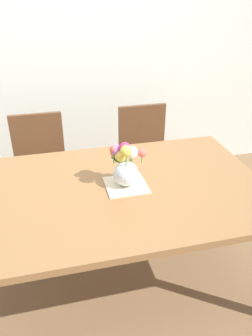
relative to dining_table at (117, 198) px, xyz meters
name	(u,v)px	position (x,y,z in m)	size (l,w,h in m)	color
ground_plane	(119,279)	(0.00, 0.00, -0.68)	(12.00, 12.00, 0.00)	brown
back_wall	(78,35)	(0.00, 1.60, 0.72)	(7.00, 0.10, 2.80)	silver
dining_table	(117,198)	(0.00, 0.00, 0.00)	(1.77, 1.14, 0.76)	olive
chair_left	(40,162)	(-0.45, 0.91, -0.16)	(0.42, 0.42, 0.90)	brown
chair_right	(145,150)	(0.45, 0.91, -0.16)	(0.42, 0.42, 0.90)	brown
placemat	(126,185)	(0.05, 0.01, 0.08)	(0.24, 0.24, 0.01)	beige
flower_vase	(125,164)	(0.05, 0.02, 0.21)	(0.21, 0.20, 0.27)	silver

